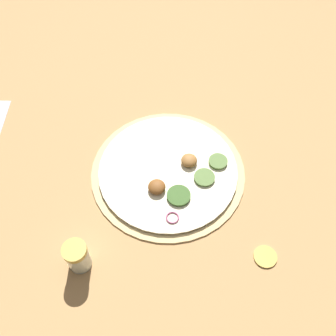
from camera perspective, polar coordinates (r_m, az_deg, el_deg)
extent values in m
plane|color=tan|center=(0.89, 0.00, -0.63)|extent=(3.00, 3.00, 0.00)
cylinder|color=#D6B77A|center=(0.89, 0.00, -0.50)|extent=(0.35, 0.35, 0.01)
cylinder|color=#EFE5C1|center=(0.88, 0.00, -0.29)|extent=(0.31, 0.31, 0.00)
cylinder|color=#567538|center=(0.90, 7.27, 0.94)|extent=(0.04, 0.04, 0.01)
cylinder|color=#385B23|center=(0.84, 1.56, -4.03)|extent=(0.05, 0.05, 0.01)
ellipsoid|color=brown|center=(0.85, -1.64, -2.74)|extent=(0.04, 0.04, 0.02)
ellipsoid|color=#996633|center=(0.88, 3.08, 1.12)|extent=(0.04, 0.04, 0.02)
torus|color=#A34C70|center=(0.82, 0.65, -7.22)|extent=(0.03, 0.03, 0.00)
cylinder|color=#567538|center=(0.87, 5.30, -1.38)|extent=(0.05, 0.05, 0.01)
cylinder|color=silver|center=(0.78, -12.92, -12.57)|extent=(0.04, 0.04, 0.06)
cylinder|color=gold|center=(0.75, -13.45, -11.56)|extent=(0.05, 0.05, 0.01)
cylinder|color=gold|center=(0.82, 13.96, -12.34)|extent=(0.05, 0.05, 0.01)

